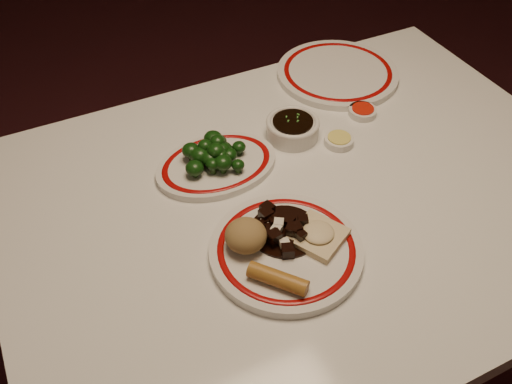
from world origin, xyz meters
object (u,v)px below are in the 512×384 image
object	(u,v)px
spring_roll	(278,279)
rice_mound	(246,236)
fried_wonton	(318,235)
broccoli_pile	(215,153)
dining_table	(307,224)
main_plate	(286,251)
broccoli_plate	(217,165)
soy_bowl	(293,129)
stirfry_heap	(281,229)

from	to	relation	value
spring_roll	rice_mound	bearing A→B (deg)	57.12
fried_wonton	broccoli_pile	distance (m)	0.29
dining_table	spring_roll	distance (m)	0.28
main_plate	broccoli_plate	size ratio (longest dim) A/B	1.39
main_plate	broccoli_pile	world-z (taller)	broccoli_pile
fried_wonton	broccoli_pile	size ratio (longest dim) A/B	0.85
spring_roll	broccoli_plate	bearing A→B (deg)	45.17
broccoli_plate	soy_bowl	bearing A→B (deg)	7.07
stirfry_heap	broccoli_pile	bearing A→B (deg)	96.59
dining_table	rice_mound	world-z (taller)	rice_mound
dining_table	fried_wonton	size ratio (longest dim) A/B	10.16
dining_table	rice_mound	distance (m)	0.24
main_plate	fried_wonton	distance (m)	0.06
rice_mound	broccoli_pile	distance (m)	0.24
dining_table	broccoli_pile	bearing A→B (deg)	132.34
stirfry_heap	broccoli_pile	xyz separation A→B (m)	(-0.03, 0.23, 0.01)
dining_table	rice_mound	bearing A→B (deg)	-155.33
main_plate	spring_roll	world-z (taller)	spring_roll
main_plate	fried_wonton	xyz separation A→B (m)	(0.06, -0.01, 0.02)
broccoli_pile	soy_bowl	size ratio (longest dim) A/B	1.22
dining_table	fried_wonton	xyz separation A→B (m)	(-0.06, -0.12, 0.12)
broccoli_plate	stirfry_heap	bearing A→B (deg)	-83.42
dining_table	soy_bowl	world-z (taller)	soy_bowl
dining_table	main_plate	xyz separation A→B (m)	(-0.12, -0.12, 0.10)
main_plate	fried_wonton	bearing A→B (deg)	-5.61
spring_roll	broccoli_pile	world-z (taller)	broccoli_pile
fried_wonton	soy_bowl	bearing A→B (deg)	69.30
rice_mound	soy_bowl	bearing A→B (deg)	47.33
dining_table	broccoli_pile	world-z (taller)	broccoli_pile
broccoli_plate	broccoli_pile	distance (m)	0.03
dining_table	stirfry_heap	bearing A→B (deg)	-142.85
soy_bowl	broccoli_plate	bearing A→B (deg)	-172.93
rice_mound	spring_roll	bearing A→B (deg)	-83.43
main_plate	rice_mound	xyz separation A→B (m)	(-0.06, 0.04, 0.03)
spring_roll	broccoli_plate	size ratio (longest dim) A/B	0.40
stirfry_heap	broccoli_plate	xyz separation A→B (m)	(-0.03, 0.23, -0.02)
spring_roll	broccoli_pile	bearing A→B (deg)	45.32
dining_table	rice_mound	size ratio (longest dim) A/B	16.22
spring_roll	fried_wonton	world-z (taller)	spring_roll
broccoli_pile	broccoli_plate	bearing A→B (deg)	-82.53
rice_mound	broccoli_plate	distance (m)	0.24
main_plate	soy_bowl	bearing A→B (deg)	59.26
stirfry_heap	soy_bowl	xyz separation A→B (m)	(0.16, 0.25, -0.01)
soy_bowl	spring_roll	bearing A→B (deg)	-122.28
stirfry_heap	broccoli_pile	world-z (taller)	broccoli_pile
spring_roll	dining_table	bearing A→B (deg)	7.64
fried_wonton	main_plate	bearing A→B (deg)	174.39
fried_wonton	stirfry_heap	xyz separation A→B (m)	(-0.05, 0.04, 0.00)
broccoli_pile	soy_bowl	world-z (taller)	broccoli_pile
broccoli_pile	rice_mound	bearing A→B (deg)	-100.13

